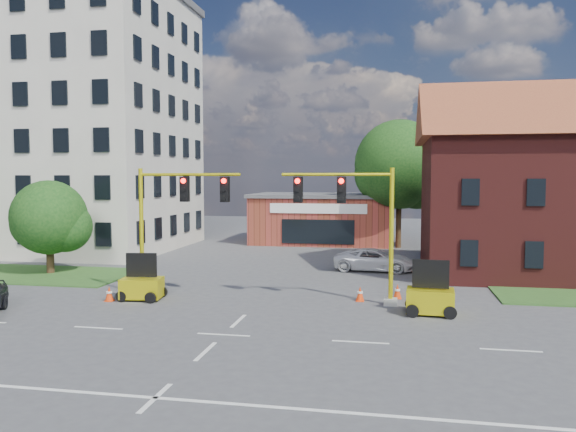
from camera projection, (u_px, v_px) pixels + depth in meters
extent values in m
plane|color=#454548|center=(224.00, 335.00, 20.58)|extent=(120.00, 120.00, 0.00)
cube|color=beige|center=(65.00, 124.00, 45.15)|extent=(18.00, 15.00, 20.00)
cube|color=brown|center=(324.00, 220.00, 49.85)|extent=(12.00, 8.00, 4.00)
cube|color=#4F4E51|center=(324.00, 195.00, 49.70)|extent=(12.40, 8.40, 0.30)
cube|color=silver|center=(318.00, 209.00, 45.80)|extent=(8.00, 0.10, 0.80)
cube|color=black|center=(318.00, 232.00, 45.93)|extent=(6.00, 0.10, 2.00)
cylinder|color=#372314|center=(399.00, 218.00, 45.68)|extent=(0.44, 0.44, 4.82)
sphere|color=#123B12|center=(399.00, 164.00, 45.37)|extent=(7.24, 7.24, 7.24)
sphere|color=#123B12|center=(417.00, 178.00, 45.48)|extent=(5.07, 5.07, 5.07)
cylinder|color=#372314|center=(50.00, 254.00, 33.38)|extent=(0.44, 0.44, 2.41)
sphere|color=#123B12|center=(49.00, 217.00, 33.23)|extent=(4.40, 4.40, 4.40)
sphere|color=#123B12|center=(66.00, 226.00, 33.40)|extent=(3.08, 3.08, 3.08)
cube|color=gray|center=(143.00, 292.00, 27.56)|extent=(0.60, 0.60, 0.30)
cylinder|color=yellow|center=(142.00, 232.00, 27.36)|extent=(0.20, 0.20, 6.20)
cylinder|color=yellow|center=(189.00, 175.00, 26.70)|extent=(5.00, 0.14, 0.14)
cube|color=black|center=(185.00, 189.00, 26.80)|extent=(0.40, 0.32, 1.20)
cube|color=black|center=(225.00, 189.00, 26.43)|extent=(0.40, 0.32, 1.20)
sphere|color=#FF0C07|center=(183.00, 181.00, 26.59)|extent=(0.24, 0.24, 0.24)
cube|color=gray|center=(390.00, 302.00, 25.34)|extent=(0.60, 0.60, 0.30)
cylinder|color=yellow|center=(391.00, 237.00, 25.14)|extent=(0.20, 0.20, 6.20)
cylinder|color=yellow|center=(336.00, 174.00, 25.41)|extent=(5.00, 0.14, 0.14)
cube|color=black|center=(342.00, 190.00, 25.41)|extent=(0.40, 0.32, 1.20)
cube|color=black|center=(298.00, 190.00, 25.78)|extent=(0.40, 0.32, 1.20)
sphere|color=#FF0C07|center=(341.00, 181.00, 25.20)|extent=(0.24, 0.24, 0.24)
cube|color=yellow|center=(142.00, 288.00, 26.44)|extent=(2.01, 1.49, 0.93)
cube|color=black|center=(141.00, 265.00, 26.36)|extent=(1.45, 0.32, 1.14)
cube|color=yellow|center=(430.00, 301.00, 23.59)|extent=(2.01, 1.41, 0.97)
cube|color=black|center=(431.00, 274.00, 23.51)|extent=(1.51, 0.22, 1.19)
cube|color=#E93B0C|center=(109.00, 301.00, 26.14)|extent=(0.38, 0.38, 0.04)
cone|color=#E93B0C|center=(109.00, 294.00, 26.12)|extent=(0.40, 0.40, 0.70)
cylinder|color=silver|center=(109.00, 292.00, 26.12)|extent=(0.27, 0.27, 0.09)
cube|color=#E93B0C|center=(147.00, 297.00, 26.90)|extent=(0.38, 0.38, 0.04)
cone|color=#E93B0C|center=(147.00, 290.00, 26.88)|extent=(0.40, 0.40, 0.70)
cylinder|color=silver|center=(147.00, 289.00, 26.87)|extent=(0.27, 0.27, 0.09)
cube|color=#E93B0C|center=(360.00, 301.00, 26.15)|extent=(0.38, 0.38, 0.04)
cone|color=#E93B0C|center=(360.00, 294.00, 26.13)|extent=(0.40, 0.40, 0.70)
cylinder|color=silver|center=(360.00, 292.00, 26.12)|extent=(0.27, 0.27, 0.09)
cube|color=#E93B0C|center=(397.00, 298.00, 26.71)|extent=(0.38, 0.38, 0.04)
cone|color=#E93B0C|center=(397.00, 291.00, 26.68)|extent=(0.40, 0.40, 0.70)
cylinder|color=silver|center=(397.00, 290.00, 26.68)|extent=(0.27, 0.27, 0.09)
imported|color=white|center=(375.00, 260.00, 34.53)|extent=(5.08, 2.60, 1.37)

